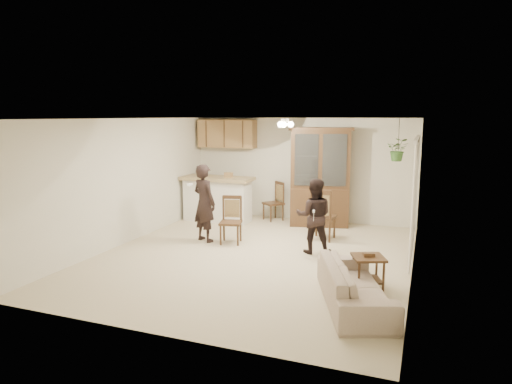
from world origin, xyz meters
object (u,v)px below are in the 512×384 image
(child, at_px, (314,218))
(china_hutch, at_px, (320,178))
(chair_hutch_left, at_px, (273,209))
(sofa, at_px, (355,279))
(chair_bar, at_px, (231,230))
(side_table, at_px, (368,272))
(chair_hutch_right, at_px, (323,225))
(adult, at_px, (204,198))

(child, xyz_separation_m, china_hutch, (-0.39, 2.18, 0.45))
(child, height_order, chair_hutch_left, child)
(sofa, xyz_separation_m, china_hutch, (-1.48, 4.34, 0.76))
(child, distance_m, chair_bar, 1.77)
(side_table, relative_size, chair_hutch_left, 0.62)
(child, distance_m, chair_hutch_right, 1.06)
(china_hutch, xyz_separation_m, chair_hutch_right, (0.35, -1.19, -0.83))
(side_table, bearing_deg, chair_bar, 152.32)
(adult, xyz_separation_m, child, (2.29, -0.01, -0.22))
(side_table, bearing_deg, sofa, -98.35)
(chair_bar, bearing_deg, adult, 170.15)
(adult, xyz_separation_m, chair_hutch_left, (0.72, 2.30, -0.63))
(adult, distance_m, china_hutch, 2.89)
(adult, relative_size, china_hutch, 0.79)
(child, bearing_deg, china_hutch, -91.86)
(chair_bar, relative_size, chair_hutch_right, 0.88)
(chair_hutch_left, distance_m, chair_hutch_right, 2.02)
(side_table, bearing_deg, child, 128.70)
(chair_bar, distance_m, chair_hutch_left, 2.27)
(side_table, height_order, chair_hutch_right, chair_hutch_right)
(china_hutch, xyz_separation_m, side_table, (1.58, -3.66, -0.87))
(china_hutch, xyz_separation_m, chair_bar, (-1.33, -2.13, -0.86))
(chair_bar, height_order, chair_hutch_right, chair_hutch_right)
(china_hutch, bearing_deg, child, -92.87)
(adult, bearing_deg, sofa, 170.69)
(chair_hutch_right, bearing_deg, china_hutch, -70.47)
(side_table, relative_size, chair_hutch_right, 0.55)
(adult, distance_m, chair_bar, 0.85)
(sofa, distance_m, child, 2.44)
(sofa, height_order, china_hutch, china_hutch)
(adult, xyz_separation_m, chair_bar, (0.57, 0.04, -0.63))
(adult, distance_m, chair_hutch_right, 2.52)
(child, bearing_deg, adult, -12.29)
(chair_bar, height_order, chair_hutch_left, chair_bar)
(chair_hutch_left, bearing_deg, china_hutch, 33.73)
(adult, relative_size, chair_hutch_right, 1.67)
(side_table, bearing_deg, chair_hutch_right, 116.40)
(child, bearing_deg, side_table, 116.67)
(adult, relative_size, chair_hutch_left, 1.90)
(adult, height_order, china_hutch, china_hutch)
(sofa, relative_size, china_hutch, 0.82)
(child, bearing_deg, chair_hutch_right, -99.67)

